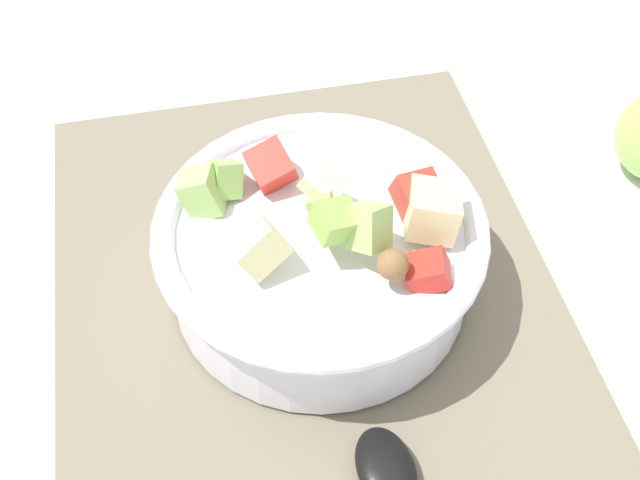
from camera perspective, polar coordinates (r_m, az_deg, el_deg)
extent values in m
plane|color=silver|center=(0.61, -0.92, -3.63)|extent=(2.40, 2.40, 0.00)
cube|color=#756B56|center=(0.61, -0.92, -3.45)|extent=(0.45, 0.36, 0.01)
cylinder|color=white|center=(0.58, 0.00, -1.21)|extent=(0.21, 0.21, 0.06)
torus|color=white|center=(0.56, 0.00, 0.84)|extent=(0.23, 0.23, 0.02)
cube|color=#A3CC6B|center=(0.57, -8.14, 3.28)|extent=(0.03, 0.04, 0.04)
cube|color=#93C160|center=(0.54, 0.23, 2.10)|extent=(0.03, 0.02, 0.03)
cube|color=beige|center=(0.55, 7.76, 2.02)|extent=(0.05, 0.05, 0.04)
cube|color=red|center=(0.58, -3.44, 5.13)|extent=(0.04, 0.04, 0.04)
cube|color=#8CB74C|center=(0.52, 1.11, 1.32)|extent=(0.03, 0.03, 0.03)
cube|color=#BC3828|center=(0.56, 6.72, 3.24)|extent=(0.04, 0.04, 0.03)
cube|color=#A3CC6B|center=(0.52, 3.38, 0.92)|extent=(0.04, 0.03, 0.04)
cube|color=red|center=(0.53, 7.49, -2.15)|extent=(0.03, 0.03, 0.03)
cube|color=beige|center=(0.52, -4.32, -0.43)|extent=(0.04, 0.04, 0.04)
sphere|color=brown|center=(0.51, 5.05, -1.69)|extent=(0.03, 0.03, 0.03)
cube|color=beige|center=(0.55, 0.33, 4.01)|extent=(0.04, 0.04, 0.04)
cube|color=#93C160|center=(0.57, -6.61, 4.18)|extent=(0.03, 0.03, 0.04)
ellipsoid|color=black|center=(0.52, 4.58, -15.42)|extent=(0.06, 0.04, 0.01)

